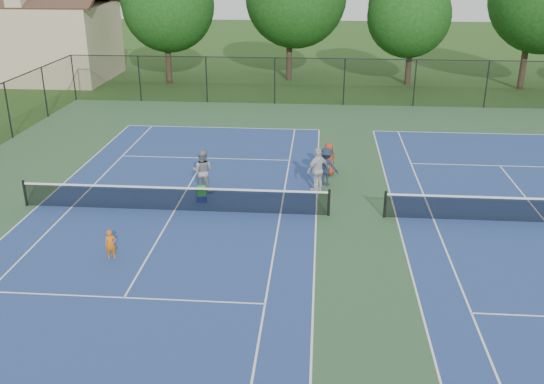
# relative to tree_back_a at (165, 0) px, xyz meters

# --- Properties ---
(ground) EXTENTS (140.00, 140.00, 0.00)m
(ground) POSITION_rel_tree_back_a_xyz_m (13.00, -24.00, -6.04)
(ground) COLOR #234716
(ground) RESTS_ON ground
(court_pad) EXTENTS (36.00, 36.00, 0.01)m
(court_pad) POSITION_rel_tree_back_a_xyz_m (13.00, -24.00, -6.03)
(court_pad) COLOR #325A37
(court_pad) RESTS_ON ground
(tennis_court_left) EXTENTS (12.00, 23.83, 1.07)m
(tennis_court_left) POSITION_rel_tree_back_a_xyz_m (6.00, -24.00, -5.94)
(tennis_court_left) COLOR navy
(tennis_court_left) RESTS_ON ground
(perimeter_fence) EXTENTS (36.08, 36.08, 3.02)m
(perimeter_fence) POSITION_rel_tree_back_a_xyz_m (13.00, -24.00, -4.44)
(perimeter_fence) COLOR black
(perimeter_fence) RESTS_ON ground
(tree_back_a) EXTENTS (6.80, 6.80, 9.15)m
(tree_back_a) POSITION_rel_tree_back_a_xyz_m (0.00, 0.00, 0.00)
(tree_back_a) COLOR #2D2116
(tree_back_a) RESTS_ON ground
(tree_back_c) EXTENTS (6.00, 6.00, 8.40)m
(tree_back_c) POSITION_rel_tree_back_a_xyz_m (18.00, 1.00, -0.56)
(tree_back_c) COLOR #2D2116
(tree_back_c) RESTS_ON ground
(clapboard_house) EXTENTS (10.80, 8.10, 7.65)m
(clapboard_house) POSITION_rel_tree_back_a_xyz_m (-10.00, 1.00, -2.95)
(clapboard_house) COLOR tan
(clapboard_house) RESTS_ON ground
(child_player) EXTENTS (0.42, 0.34, 1.00)m
(child_player) POSITION_rel_tree_back_a_xyz_m (4.86, -28.04, -5.54)
(child_player) COLOR orange
(child_player) RESTS_ON ground
(instructor) EXTENTS (0.95, 0.77, 1.81)m
(instructor) POSITION_rel_tree_back_a_xyz_m (6.74, -21.90, -5.13)
(instructor) COLOR gray
(instructor) RESTS_ON ground
(bystander_a) EXTENTS (1.15, 1.07, 1.90)m
(bystander_a) POSITION_rel_tree_back_a_xyz_m (11.49, -21.51, -5.09)
(bystander_a) COLOR silver
(bystander_a) RESTS_ON ground
(bystander_b) EXTENTS (1.17, 0.82, 1.65)m
(bystander_b) POSITION_rel_tree_back_a_xyz_m (11.84, -20.71, -5.21)
(bystander_b) COLOR #1B253B
(bystander_b) RESTS_ON ground
(bystander_c) EXTENTS (0.86, 0.78, 1.48)m
(bystander_c) POSITION_rel_tree_back_a_xyz_m (11.95, -19.48, -5.30)
(bystander_c) COLOR #9B311C
(bystander_c) RESTS_ON ground
(ball_crate) EXTENTS (0.45, 0.34, 0.28)m
(ball_crate) POSITION_rel_tree_back_a_xyz_m (6.89, -23.03, -5.90)
(ball_crate) COLOR navy
(ball_crate) RESTS_ON ground
(ball_hopper) EXTENTS (0.39, 0.34, 0.37)m
(ball_hopper) POSITION_rel_tree_back_a_xyz_m (6.89, -23.03, -5.58)
(ball_hopper) COLOR green
(ball_hopper) RESTS_ON ball_crate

